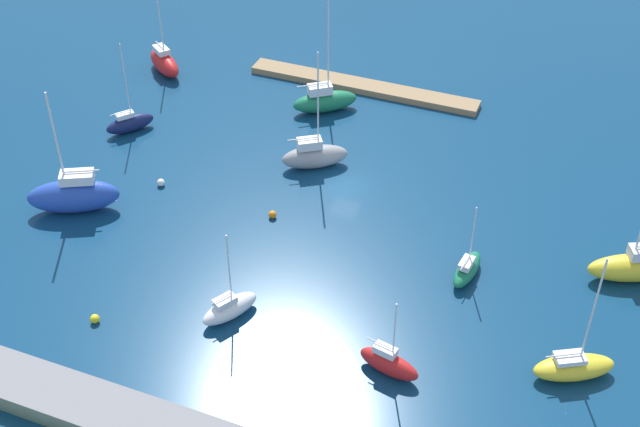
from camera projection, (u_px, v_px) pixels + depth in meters
The scene contains 15 objects.
water at pixel (346, 186), 77.79m from camera, with size 160.00×160.00×0.00m, color navy.
pier_dock at pixel (363, 86), 91.38m from camera, with size 25.09×2.43×0.67m, color #997A56.
sailboat_red_along_channel at pixel (389, 363), 59.83m from camera, with size 4.74×2.21×6.83m.
sailboat_yellow_center_basin at pixel (574, 366), 59.64m from camera, with size 6.13×4.71×10.84m.
sailboat_green_off_beacon at pixel (467, 269), 67.84m from camera, with size 2.04×4.73×6.75m.
sailboat_white_mid_basin at pixel (230, 308), 64.26m from camera, with size 3.75×4.95×7.81m.
sailboat_gray_by_breakwater at pixel (314, 155), 79.53m from camera, with size 6.37×5.23×11.83m.
sailboat_navy_west_end at pixel (130, 123), 84.47m from camera, with size 4.08×4.72×9.52m.
sailboat_blue_outer_mooring at pixel (74, 195), 74.02m from camera, with size 8.18×5.94×11.84m.
sailboat_red_near_pier at pixel (164, 62), 93.67m from camera, with size 5.91×5.07×10.58m.
sailboat_yellow_lone_south at pixel (636, 266), 67.35m from camera, with size 7.84×5.23×11.65m.
sailboat_green_lone_north at pixel (324, 100), 87.35m from camera, with size 6.67×5.78×12.60m.
mooring_buoy_white at pixel (161, 183), 77.67m from camera, with size 0.71×0.71×0.71m, color white.
mooring_buoy_yellow at pixel (95, 319), 64.09m from camera, with size 0.71×0.71×0.71m, color yellow.
mooring_buoy_orange at pixel (272, 214), 74.01m from camera, with size 0.69×0.69×0.69m, color orange.
Camera 1 is at (-20.96, 59.08, 46.19)m, focal length 48.17 mm.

